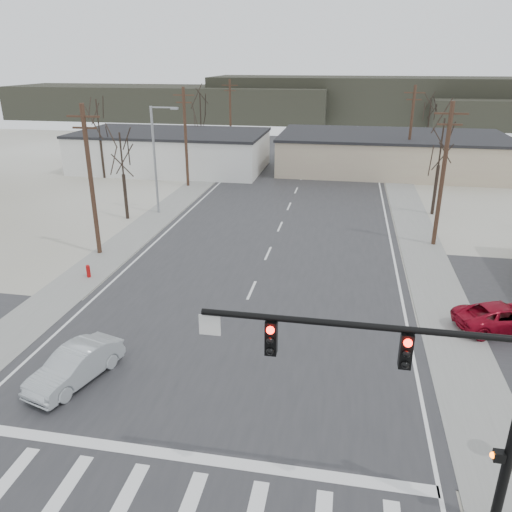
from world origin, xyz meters
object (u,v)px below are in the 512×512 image
Objects in this scene: sedan_crossing at (75,366)px; car_far_b at (315,154)px; traffic_signal_mast at (445,385)px; fire_hydrant at (88,271)px; car_far_a at (359,162)px; car_parked_red at (503,317)px.

sedan_crossing is 51.81m from car_far_b.
traffic_signal_mast is 2.17× the size of car_far_b.
sedan_crossing reaches higher than fire_hydrant.
traffic_signal_mast is at bearing -38.13° from fire_hydrant.
fire_hydrant is 10.96m from sedan_crossing.
car_far_a reaches higher than fire_hydrant.
fire_hydrant is at bearing 65.90° from car_parked_red.
car_far_a is at bearing -41.31° from car_far_b.
traffic_signal_mast reaches higher than car_parked_red.
car_far_a is (11.85, 47.01, -0.05)m from sedan_crossing.
car_far_b is at bearing 99.63° from sedan_crossing.
sedan_crossing is 20.13m from car_parked_red.
car_far_a is at bearing 65.98° from fire_hydrant.
car_parked_red reaches higher than fire_hydrant.
car_far_b is 45.36m from car_parked_red.
sedan_crossing is 0.95× the size of car_far_a.
car_far_b is (10.86, 41.54, 0.30)m from fire_hydrant.
fire_hydrant is 23.34m from car_parked_red.
sedan_crossing is at bearing -64.66° from fire_hydrant.
traffic_signal_mast is 1.90× the size of car_parked_red.
car_parked_red is at bearing -5.15° from fire_hydrant.
traffic_signal_mast is 51.49m from car_far_a.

